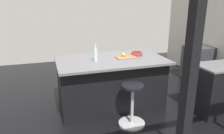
{
  "coord_description": "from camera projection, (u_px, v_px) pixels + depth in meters",
  "views": [
    {
      "loc": [
        1.18,
        3.56,
        1.99
      ],
      "look_at": [
        0.05,
        -0.04,
        0.81
      ],
      "focal_mm": 34.72,
      "sensor_mm": 36.0,
      "label": 1
    }
  ],
  "objects": [
    {
      "name": "oven_range",
      "position": [
        197.0,
        63.0,
        5.54
      ],
      "size": [
        0.6,
        0.61,
        0.87
      ],
      "color": "#38383D",
      "rests_on": "ground_plane"
    },
    {
      "name": "cutting_board",
      "position": [
        126.0,
        57.0,
        4.01
      ],
      "size": [
        0.36,
        0.24,
        0.02
      ],
      "primitive_type": "cube",
      "color": "olive",
      "rests_on": "kitchen_island"
    },
    {
      "name": "water_bottle",
      "position": [
        96.0,
        55.0,
        3.75
      ],
      "size": [
        0.06,
        0.06,
        0.31
      ],
      "color": "silver",
      "rests_on": "kitchen_island"
    },
    {
      "name": "kitchen_island",
      "position": [
        110.0,
        82.0,
        4.14
      ],
      "size": [
        1.97,
        1.18,
        0.96
      ],
      "color": "black",
      "rests_on": "ground_plane"
    },
    {
      "name": "apple_yellow",
      "position": [
        124.0,
        54.0,
        4.03
      ],
      "size": [
        0.07,
        0.07,
        0.07
      ],
      "primitive_type": "sphere",
      "color": "gold",
      "rests_on": "cutting_board"
    },
    {
      "name": "stool_by_window",
      "position": [
        132.0,
        106.0,
        3.52
      ],
      "size": [
        0.44,
        0.44,
        0.71
      ],
      "color": "#B7B7BC",
      "rests_on": "ground_plane"
    },
    {
      "name": "ground_plane",
      "position": [
        115.0,
        108.0,
        4.17
      ],
      "size": [
        7.42,
        7.42,
        0.0
      ],
      "primitive_type": "plane",
      "color": "black"
    },
    {
      "name": "fruit_bowl",
      "position": [
        137.0,
        54.0,
        4.17
      ],
      "size": [
        0.21,
        0.21,
        0.07
      ],
      "color": "#993833",
      "rests_on": "kitchen_island"
    }
  ]
}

